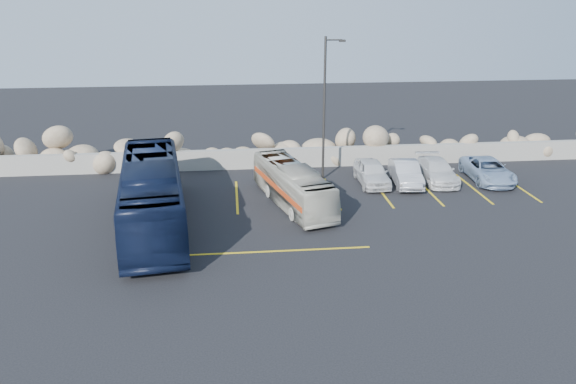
{
  "coord_description": "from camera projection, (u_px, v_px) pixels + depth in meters",
  "views": [
    {
      "loc": [
        -2.67,
        -20.97,
        10.24
      ],
      "look_at": [
        -0.09,
        4.0,
        1.25
      ],
      "focal_mm": 35.0,
      "sensor_mm": 36.0,
      "label": 1
    }
  ],
  "objects": [
    {
      "name": "vintage_bus",
      "position": [
        293.0,
        185.0,
        28.22
      ],
      "size": [
        3.65,
        7.73,
        2.1
      ],
      "primitive_type": "imported",
      "rotation": [
        0.0,
        0.0,
        0.26
      ],
      "color": "#B9B8A7",
      "rests_on": "ground"
    },
    {
      "name": "car_c",
      "position": [
        437.0,
        171.0,
        31.94
      ],
      "size": [
        1.9,
        4.28,
        1.22
      ],
      "primitive_type": "imported",
      "rotation": [
        0.0,
        0.0,
        -0.05
      ],
      "color": "silver",
      "rests_on": "ground"
    },
    {
      "name": "car_a",
      "position": [
        372.0,
        172.0,
        31.46
      ],
      "size": [
        1.6,
        3.92,
        1.33
      ],
      "primitive_type": "imported",
      "rotation": [
        0.0,
        0.0,
        -0.01
      ],
      "color": "silver",
      "rests_on": "ground"
    },
    {
      "name": "seawall",
      "position": [
        276.0,
        158.0,
        34.38
      ],
      "size": [
        60.0,
        0.4,
        1.2
      ],
      "primitive_type": "cube",
      "color": "gray",
      "rests_on": "ground"
    },
    {
      "name": "ground",
      "position": [
        300.0,
        252.0,
        23.35
      ],
      "size": [
        90.0,
        90.0,
        0.0
      ],
      "primitive_type": "plane",
      "color": "black",
      "rests_on": "ground"
    },
    {
      "name": "car_d",
      "position": [
        488.0,
        170.0,
        32.01
      ],
      "size": [
        2.3,
        4.59,
        1.25
      ],
      "primitive_type": "imported",
      "rotation": [
        0.0,
        0.0,
        -0.05
      ],
      "color": "#859DBC",
      "rests_on": "ground"
    },
    {
      "name": "tour_coach",
      "position": [
        152.0,
        194.0,
        25.49
      ],
      "size": [
        3.96,
        11.29,
        3.08
      ],
      "primitive_type": "imported",
      "rotation": [
        0.0,
        0.0,
        0.13
      ],
      "color": "black",
      "rests_on": "ground"
    },
    {
      "name": "parking_lines",
      "position": [
        376.0,
        201.0,
        29.01
      ],
      "size": [
        18.16,
        9.36,
        0.01
      ],
      "color": "gold",
      "rests_on": "ground"
    },
    {
      "name": "riprap_pile",
      "position": [
        274.0,
        142.0,
        35.27
      ],
      "size": [
        54.0,
        2.8,
        2.6
      ],
      "primitive_type": null,
      "color": "#9C8366",
      "rests_on": "ground"
    },
    {
      "name": "car_b",
      "position": [
        406.0,
        173.0,
        31.4
      ],
      "size": [
        1.76,
        4.04,
        1.29
      ],
      "primitive_type": "imported",
      "rotation": [
        0.0,
        0.0,
        -0.1
      ],
      "color": "#B4B5BA",
      "rests_on": "ground"
    },
    {
      "name": "lamppost",
      "position": [
        325.0,
        105.0,
        31.04
      ],
      "size": [
        1.14,
        0.18,
        8.0
      ],
      "color": "#312F2C",
      "rests_on": "ground"
    }
  ]
}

